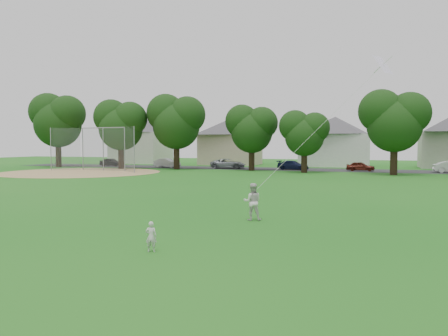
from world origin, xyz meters
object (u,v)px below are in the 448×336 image
(older_boy, at_px, (252,202))
(baseball_backstop, at_px, (100,149))
(toddler, at_px, (151,237))
(kite, at_px, (317,129))

(older_boy, bearing_deg, baseball_backstop, -61.25)
(older_boy, height_order, baseball_backstop, baseball_backstop)
(toddler, distance_m, older_boy, 6.34)
(toddler, height_order, older_boy, older_boy)
(toddler, height_order, baseball_backstop, baseball_backstop)
(older_boy, distance_m, kite, 4.04)
(toddler, bearing_deg, kite, -135.06)
(kite, bearing_deg, older_boy, -159.43)
(toddler, bearing_deg, older_boy, -118.93)
(toddler, relative_size, baseball_backstop, 0.08)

